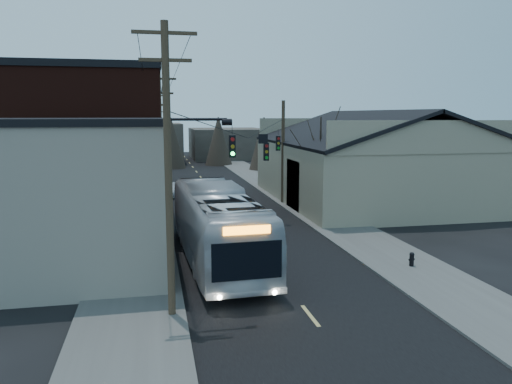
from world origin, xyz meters
TOP-DOWN VIEW (x-y plane):
  - ground at (0.00, 0.00)m, footprint 160.00×160.00m
  - road_surface at (0.00, 30.00)m, footprint 9.00×110.00m
  - sidewalk_left at (-6.50, 30.00)m, footprint 4.00×110.00m
  - sidewalk_right at (6.50, 30.00)m, footprint 4.00×110.00m
  - building_clapboard at (-9.00, 9.00)m, footprint 8.00×8.00m
  - building_brick at (-10.00, 20.00)m, footprint 10.00×12.00m
  - building_left_far at (-9.50, 36.00)m, footprint 9.00×14.00m
  - warehouse at (13.00, 25.00)m, footprint 16.16×20.60m
  - building_far_left at (-6.00, 65.00)m, footprint 10.00×12.00m
  - building_far_right at (7.00, 70.00)m, footprint 12.00×14.00m
  - bare_tree at (6.50, 20.00)m, footprint 0.40×0.40m
  - utility_lines at (-3.11, 24.14)m, footprint 11.24×45.28m
  - bus at (-2.43, 9.69)m, footprint 3.66×13.51m
  - parked_car at (-4.30, 30.43)m, footprint 1.65×3.93m
  - fire_hydrant at (6.58, 6.55)m, footprint 0.33×0.24m

SIDE VIEW (x-z plane):
  - ground at x=0.00m, z-range 0.00..0.00m
  - road_surface at x=0.00m, z-range 0.00..0.02m
  - sidewalk_left at x=-6.50m, z-range 0.00..0.12m
  - sidewalk_right at x=6.50m, z-range 0.00..0.12m
  - fire_hydrant at x=6.58m, z-range 0.14..0.83m
  - parked_car at x=-4.30m, z-range 0.00..1.26m
  - bus at x=-2.43m, z-range 0.00..3.73m
  - building_far_right at x=7.00m, z-range 0.00..5.00m
  - warehouse at x=13.00m, z-range -1.17..6.56m
  - building_far_left at x=-6.00m, z-range 0.00..6.00m
  - building_clapboard at x=-9.00m, z-range 0.00..7.00m
  - building_left_far at x=-9.50m, z-range 0.00..7.00m
  - bare_tree at x=6.50m, z-range 0.00..7.20m
  - utility_lines at x=-3.11m, z-range -0.30..10.20m
  - building_brick at x=-10.00m, z-range 0.00..10.00m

